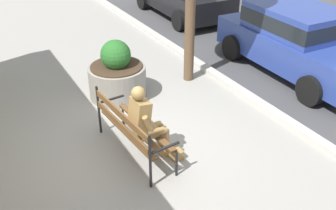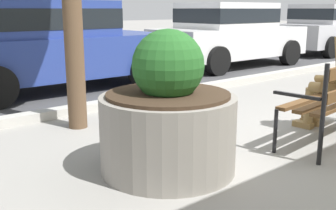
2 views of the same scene
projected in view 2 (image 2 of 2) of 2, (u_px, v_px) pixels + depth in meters
The scene contains 7 objects.
ground_plane at pixel (324, 143), 4.44m from camera, with size 80.00×80.00×0.00m, color gray.
street_surface at pixel (37, 68), 9.97m from camera, with size 60.00×9.00×0.01m, color #424244.
curb_stone at pixel (156, 96), 6.56m from camera, with size 60.00×0.20×0.12m, color #B2AFA8.
concrete_planter at pixel (168, 120), 3.61m from camera, with size 1.21×1.21×1.26m.
parked_car_blue at pixel (52, 43), 7.17m from camera, with size 4.14×2.00×1.56m.
parked_car_white at pixel (229, 33), 10.15m from camera, with size 4.14×2.00×1.56m.
parked_car_silver at pixel (328, 27), 13.23m from camera, with size 4.14×2.00×1.56m.
Camera 2 is at (-4.04, -2.10, 1.42)m, focal length 43.72 mm.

